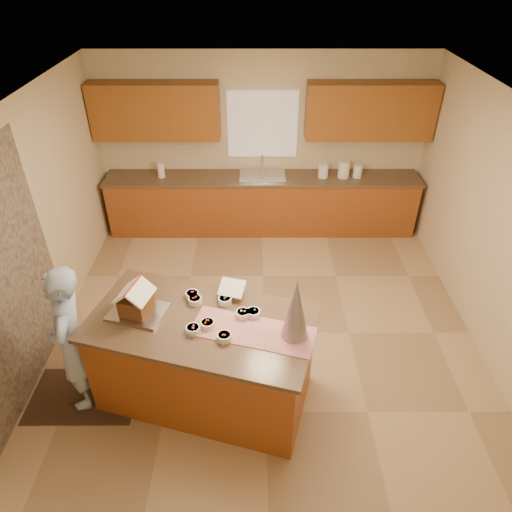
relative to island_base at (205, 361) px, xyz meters
name	(u,v)px	position (x,y,z in m)	size (l,w,h in m)	color
floor	(264,333)	(0.61, 0.90, -0.49)	(5.50, 5.50, 0.00)	tan
ceiling	(267,111)	(0.61, 0.90, 2.21)	(5.50, 5.50, 0.00)	silver
wall_back	(262,143)	(0.61, 3.65, 0.86)	(5.50, 5.50, 0.00)	beige
wall_front	(274,505)	(0.61, -1.85, 0.86)	(5.50, 5.50, 0.00)	beige
wall_left	(28,240)	(-1.89, 0.90, 0.86)	(5.50, 5.50, 0.00)	beige
wall_right	(503,239)	(3.11, 0.90, 0.86)	(5.50, 5.50, 0.00)	beige
window_curtain	(263,125)	(0.61, 3.62, 1.16)	(1.05, 0.03, 1.00)	white
back_counter_base	(262,205)	(0.61, 3.35, -0.05)	(4.80, 0.60, 0.88)	brown
back_counter_top	(262,178)	(0.61, 3.35, 0.41)	(4.85, 0.63, 0.04)	brown
upper_cabinet_left	(155,111)	(-0.94, 3.47, 1.41)	(1.85, 0.35, 0.80)	brown
upper_cabinet_right	(370,111)	(2.16, 3.47, 1.41)	(1.85, 0.35, 0.80)	brown
sink	(262,179)	(0.61, 3.35, 0.40)	(0.70, 0.45, 0.12)	silver
faucet	(262,164)	(0.61, 3.53, 0.57)	(0.03, 0.03, 0.28)	silver
island_base	(205,361)	(0.00, 0.00, 0.00)	(2.01, 1.01, 0.98)	brown
island_top	(201,323)	(0.00, 0.00, 0.51)	(2.10, 1.10, 0.04)	brown
table_runner	(253,331)	(0.48, -0.14, 0.54)	(1.12, 0.40, 0.01)	#A00B19
baking_tray	(138,312)	(-0.61, 0.11, 0.55)	(0.51, 0.38, 0.03)	silver
cookbook	(232,288)	(0.28, 0.36, 0.64)	(0.25, 0.02, 0.20)	white
tinsel_tree	(296,309)	(0.86, -0.18, 0.84)	(0.25, 0.25, 0.62)	silver
rug	(85,396)	(-1.29, -0.04, -0.49)	(1.10, 0.72, 0.01)	black
boy	(72,340)	(-1.24, -0.04, 0.33)	(0.59, 0.39, 1.62)	#9DB8E0
canister_a	(323,171)	(1.54, 3.35, 0.53)	(0.16, 0.16, 0.21)	white
canister_b	(344,169)	(1.86, 3.35, 0.55)	(0.17, 0.17, 0.25)	white
canister_c	(358,171)	(2.07, 3.35, 0.52)	(0.14, 0.14, 0.19)	white
paper_towel	(161,170)	(-0.94, 3.35, 0.54)	(0.11, 0.11, 0.23)	white
gingerbread_house	(136,301)	(-0.61, 0.11, 0.68)	(0.38, 0.38, 0.32)	#5D2E18
candy_bowls	(217,314)	(0.14, 0.07, 0.57)	(0.74, 0.72, 0.06)	white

